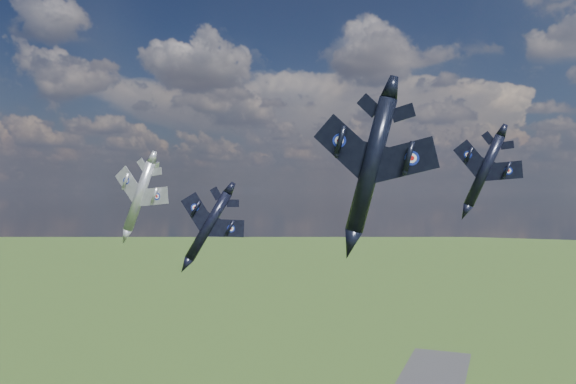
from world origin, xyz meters
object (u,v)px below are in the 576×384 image
at_px(jet_lead_navy, 209,226).
at_px(jet_high_navy, 484,171).
at_px(jet_left_silver, 139,196).
at_px(jet_right_navy, 371,165).

bearing_deg(jet_lead_navy, jet_high_navy, 4.30).
distance_m(jet_lead_navy, jet_left_silver, 20.91).
bearing_deg(jet_right_navy, jet_lead_navy, 142.22).
bearing_deg(jet_left_silver, jet_high_navy, 10.57).
bearing_deg(jet_left_silver, jet_right_navy, -31.91).
bearing_deg(jet_right_navy, jet_left_silver, 145.76).
height_order(jet_lead_navy, jet_left_silver, jet_left_silver).
height_order(jet_lead_navy, jet_high_navy, jet_high_navy).
xyz_separation_m(jet_high_navy, jet_left_silver, (-53.01, -8.44, -3.77)).
height_order(jet_right_navy, jet_high_navy, jet_high_navy).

